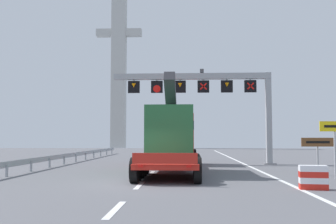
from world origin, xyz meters
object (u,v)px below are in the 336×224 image
(heavy_haul_truck_red, at_px, (173,137))
(exit_sign_yellow, at_px, (335,136))
(overhead_lane_gantry, at_px, (210,90))
(bridge_pylon_distant, at_px, (119,53))
(crash_barrier_striped, at_px, (313,177))
(tourist_info_sign_brown, at_px, (318,146))

(heavy_haul_truck_red, relative_size, exit_sign_yellow, 5.18)
(overhead_lane_gantry, distance_m, bridge_pylon_distant, 50.25)
(heavy_haul_truck_red, bearing_deg, exit_sign_yellow, -34.44)
(crash_barrier_striped, xyz_separation_m, bridge_pylon_distant, (-18.11, 60.00, 18.33))
(tourist_info_sign_brown, bearing_deg, crash_barrier_striped, -110.25)
(overhead_lane_gantry, bearing_deg, exit_sign_yellow, -63.15)
(exit_sign_yellow, relative_size, crash_barrier_striped, 2.57)
(overhead_lane_gantry, xyz_separation_m, tourist_info_sign_brown, (4.99, -8.48, -4.04))
(bridge_pylon_distant, bearing_deg, crash_barrier_striped, -73.20)
(exit_sign_yellow, bearing_deg, crash_barrier_striped, -121.26)
(bridge_pylon_distant, bearing_deg, overhead_lane_gantry, -71.80)
(heavy_haul_truck_red, bearing_deg, bridge_pylon_distant, 103.83)
(heavy_haul_truck_red, bearing_deg, crash_barrier_striped, -58.32)
(heavy_haul_truck_red, height_order, crash_barrier_striped, heavy_haul_truck_red)
(heavy_haul_truck_red, xyz_separation_m, crash_barrier_striped, (5.57, -9.02, -1.54))
(overhead_lane_gantry, distance_m, tourist_info_sign_brown, 10.64)
(overhead_lane_gantry, height_order, exit_sign_yellow, overhead_lane_gantry)
(overhead_lane_gantry, bearing_deg, bridge_pylon_distant, 108.20)
(crash_barrier_striped, bearing_deg, overhead_lane_gantry, 102.04)
(exit_sign_yellow, bearing_deg, tourist_info_sign_brown, 96.73)
(bridge_pylon_distant, bearing_deg, exit_sign_yellow, -70.14)
(heavy_haul_truck_red, bearing_deg, overhead_lane_gantry, 62.28)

